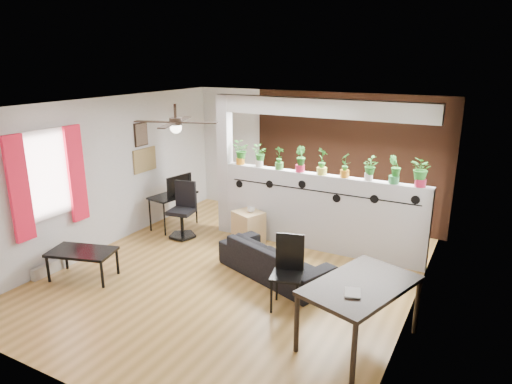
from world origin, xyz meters
name	(u,v)px	position (x,y,z in m)	size (l,w,h in m)	color
room_shell	(235,193)	(0.00, 0.00, 1.30)	(6.30, 7.10, 2.90)	olive
partition_wall	(320,212)	(0.80, 1.50, 0.68)	(3.60, 0.18, 1.35)	#BCBCC1
ceiling_header	(324,108)	(0.80, 1.50, 2.45)	(3.60, 0.18, 0.30)	silver
pier_column	(225,165)	(-1.11, 1.50, 1.30)	(0.22, 0.20, 2.60)	#BCBCC1
brick_panel	(348,161)	(0.80, 2.97, 1.30)	(3.90, 0.05, 2.60)	brown
vine_decal	(319,191)	(0.80, 1.40, 1.08)	(3.31, 0.01, 0.30)	black
window_assembly	(48,177)	(-2.56, -1.20, 1.51)	(0.09, 1.30, 1.55)	white
baseboard_heater	(60,263)	(-2.54, -1.20, 0.09)	(0.08, 1.00, 0.18)	beige
corkboard	(145,160)	(-2.58, 0.95, 1.35)	(0.03, 0.60, 0.45)	olive
framed_art	(141,134)	(-2.58, 0.90, 1.85)	(0.03, 0.34, 0.44)	#8C7259
ceiling_fan	(176,124)	(-0.80, -0.30, 2.31)	(1.19, 1.19, 0.43)	black
potted_plant_0	(240,152)	(-0.78, 1.50, 1.58)	(0.26, 0.24, 0.43)	orange
potted_plant_1	(259,155)	(-0.39, 1.50, 1.56)	(0.24, 0.22, 0.39)	silver
potted_plant_2	(279,157)	(0.01, 1.50, 1.57)	(0.21, 0.17, 0.41)	#3D802E
potted_plant_3	(300,158)	(0.41, 1.50, 1.58)	(0.29, 0.27, 0.44)	#C82044
potted_plant_4	(322,160)	(0.80, 1.50, 1.59)	(0.31, 0.29, 0.46)	#D9D44C
potted_plant_5	(345,164)	(1.20, 1.50, 1.57)	(0.22, 0.25, 0.42)	#C37417
potted_plant_6	(369,168)	(1.59, 1.50, 1.56)	(0.24, 0.24, 0.39)	silver
potted_plant_7	(395,169)	(1.99, 1.50, 1.58)	(0.28, 0.26, 0.44)	#308443
potted_plant_8	(422,171)	(2.38, 1.50, 1.59)	(0.31, 0.30, 0.46)	#BD1E40
sofa	(275,260)	(0.57, 0.21, 0.26)	(1.79, 0.70, 0.52)	black
cube_shelf	(249,227)	(-0.42, 1.16, 0.29)	(0.48, 0.43, 0.59)	tan
cup	(251,210)	(-0.37, 1.16, 0.64)	(0.13, 0.13, 0.10)	gray
computer_desk	(173,197)	(-2.11, 1.16, 0.61)	(0.62, 0.99, 0.67)	black
monitor	(177,188)	(-2.11, 1.31, 0.77)	(0.06, 0.35, 0.20)	black
office_chair	(183,213)	(-1.64, 0.85, 0.45)	(0.53, 0.53, 1.03)	black
dining_table	(360,290)	(2.18, -0.85, 0.68)	(1.23, 1.59, 0.76)	black
book	(344,292)	(2.08, -1.15, 0.77)	(0.17, 0.23, 0.02)	gray
folding_chair	(288,265)	(1.10, -0.48, 0.59)	(0.49, 0.49, 1.00)	black
coffee_table	(82,253)	(-1.96, -1.24, 0.40)	(1.08, 0.79, 0.45)	black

